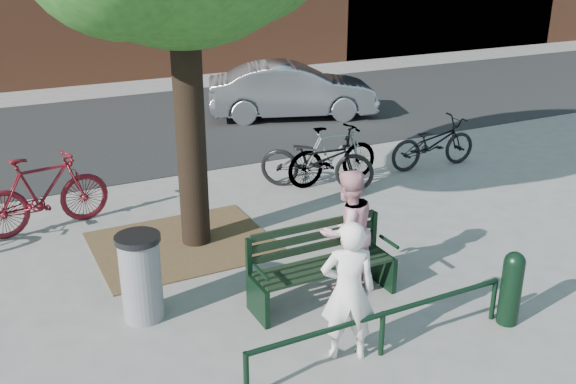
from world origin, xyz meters
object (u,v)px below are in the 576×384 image
person_left (348,291)px  person_right (347,231)px  litter_bin (141,277)px  bicycle_c (317,160)px  bollard (511,286)px  parked_car (292,91)px  park_bench (320,262)px

person_left → person_right: (0.73, 1.20, 0.01)m
person_right → litter_bin: bearing=-17.0°
person_left → bicycle_c: size_ratio=0.77×
bollard → parked_car: parked_car is taller
litter_bin → parked_car: size_ratio=0.25×
park_bench → bollard: 2.13m
park_bench → person_right: bearing=10.0°
person_left → bollard: 1.97m
park_bench → parked_car: size_ratio=0.44×
person_left → parked_car: 9.71m
litter_bin → parked_car: (5.60, 7.22, 0.14)m
park_bench → bollard: (1.60, -1.41, -0.01)m
person_right → litter_bin: 2.44m
litter_bin → bicycle_c: 4.63m
person_right → bicycle_c: 3.45m
person_right → bicycle_c: bearing=-119.7°
litter_bin → parked_car: 9.14m
person_right → parked_car: (3.22, 7.67, -0.10)m
park_bench → bicycle_c: (1.77, 3.23, 0.04)m
person_right → bollard: 1.93m
person_left → bicycle_c: (2.10, 4.36, -0.24)m
bollard → litter_bin: litter_bin is taller
person_right → bollard: bearing=122.6°
person_left → bicycle_c: person_left is taller
bollard → litter_bin: 4.07m
parked_car → person_right: bearing=176.5°
bicycle_c → bollard: bearing=-143.6°
park_bench → person_right: person_right is taller
litter_bin → person_right: bearing=-10.7°
person_right → bicycle_c: size_ratio=0.78×
park_bench → litter_bin: size_ratio=1.71×
park_bench → parked_car: bearing=65.0°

